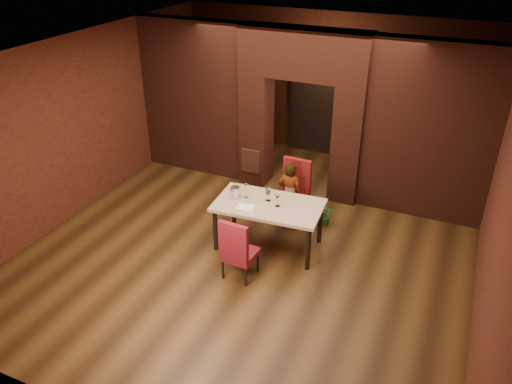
# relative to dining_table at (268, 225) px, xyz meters

# --- Properties ---
(floor) EXTENTS (8.00, 8.00, 0.00)m
(floor) POSITION_rel_dining_table_xyz_m (-0.22, 0.17, -0.41)
(floor) COLOR #492C12
(floor) RESTS_ON ground
(ceiling) EXTENTS (7.00, 8.00, 0.04)m
(ceiling) POSITION_rel_dining_table_xyz_m (-0.22, 0.17, 2.79)
(ceiling) COLOR silver
(ceiling) RESTS_ON ground
(wall_back) EXTENTS (7.00, 0.04, 3.20)m
(wall_back) POSITION_rel_dining_table_xyz_m (-0.22, 4.17, 1.19)
(wall_back) COLOR maroon
(wall_back) RESTS_ON ground
(wall_front) EXTENTS (7.00, 0.04, 3.20)m
(wall_front) POSITION_rel_dining_table_xyz_m (-0.22, -3.83, 1.19)
(wall_front) COLOR maroon
(wall_front) RESTS_ON ground
(wall_left) EXTENTS (0.04, 8.00, 3.20)m
(wall_left) POSITION_rel_dining_table_xyz_m (-3.72, 0.17, 1.19)
(wall_left) COLOR maroon
(wall_left) RESTS_ON ground
(wall_right) EXTENTS (0.04, 8.00, 3.20)m
(wall_right) POSITION_rel_dining_table_xyz_m (3.28, 0.17, 1.19)
(wall_right) COLOR maroon
(wall_right) RESTS_ON ground
(pillar_left) EXTENTS (0.55, 0.55, 2.30)m
(pillar_left) POSITION_rel_dining_table_xyz_m (-1.17, 2.17, 0.74)
(pillar_left) COLOR maroon
(pillar_left) RESTS_ON ground
(pillar_right) EXTENTS (0.55, 0.55, 2.30)m
(pillar_right) POSITION_rel_dining_table_xyz_m (0.73, 2.17, 0.74)
(pillar_right) COLOR maroon
(pillar_right) RESTS_ON ground
(lintel) EXTENTS (2.45, 0.55, 0.90)m
(lintel) POSITION_rel_dining_table_xyz_m (-0.22, 2.17, 2.34)
(lintel) COLOR maroon
(lintel) RESTS_ON ground
(wing_wall_left) EXTENTS (2.28, 0.35, 3.20)m
(wing_wall_left) POSITION_rel_dining_table_xyz_m (-2.59, 2.17, 1.19)
(wing_wall_left) COLOR maroon
(wing_wall_left) RESTS_ON ground
(wing_wall_right) EXTENTS (2.28, 0.35, 3.20)m
(wing_wall_right) POSITION_rel_dining_table_xyz_m (2.14, 2.17, 1.19)
(wing_wall_right) COLOR maroon
(wing_wall_right) RESTS_ON ground
(vent_panel) EXTENTS (0.40, 0.03, 0.50)m
(vent_panel) POSITION_rel_dining_table_xyz_m (-1.17, 1.87, 0.14)
(vent_panel) COLOR #9F4B2E
(vent_panel) RESTS_ON ground
(rear_door) EXTENTS (0.90, 0.08, 2.10)m
(rear_door) POSITION_rel_dining_table_xyz_m (-0.62, 4.11, 0.64)
(rear_door) COLOR black
(rear_door) RESTS_ON ground
(rear_door_frame) EXTENTS (1.02, 0.04, 2.22)m
(rear_door_frame) POSITION_rel_dining_table_xyz_m (-0.62, 4.07, 0.64)
(rear_door_frame) COLOR black
(rear_door_frame) RESTS_ON ground
(dining_table) EXTENTS (1.81, 1.11, 0.82)m
(dining_table) POSITION_rel_dining_table_xyz_m (0.00, 0.00, 0.00)
(dining_table) COLOR tan
(dining_table) RESTS_ON ground
(chair_far) EXTENTS (0.55, 0.55, 1.16)m
(chair_far) POSITION_rel_dining_table_xyz_m (0.08, 0.90, 0.17)
(chair_far) COLOR maroon
(chair_far) RESTS_ON ground
(chair_near) EXTENTS (0.50, 0.50, 1.04)m
(chair_near) POSITION_rel_dining_table_xyz_m (-0.09, -0.91, 0.11)
(chair_near) COLOR maroon
(chair_near) RESTS_ON ground
(person_seated) EXTENTS (0.45, 0.30, 1.20)m
(person_seated) POSITION_rel_dining_table_xyz_m (0.06, 0.82, 0.19)
(person_seated) COLOR silver
(person_seated) RESTS_ON ground
(wine_glass_a) EXTENTS (0.08, 0.08, 0.20)m
(wine_glass_a) POSITION_rel_dining_table_xyz_m (-0.06, 0.09, 0.51)
(wine_glass_a) COLOR white
(wine_glass_a) RESTS_ON dining_table
(wine_glass_b) EXTENTS (0.09, 0.09, 0.22)m
(wine_glass_b) POSITION_rel_dining_table_xyz_m (-0.04, 0.10, 0.52)
(wine_glass_b) COLOR white
(wine_glass_b) RESTS_ON dining_table
(wine_glass_c) EXTENTS (0.09, 0.09, 0.22)m
(wine_glass_c) POSITION_rel_dining_table_xyz_m (0.16, -0.01, 0.52)
(wine_glass_c) COLOR white
(wine_glass_c) RESTS_ON dining_table
(tasting_sheet) EXTENTS (0.29, 0.23, 0.00)m
(tasting_sheet) POSITION_rel_dining_table_xyz_m (-0.30, -0.25, 0.41)
(tasting_sheet) COLOR white
(tasting_sheet) RESTS_ON dining_table
(wine_bucket) EXTENTS (0.16, 0.16, 0.19)m
(wine_bucket) POSITION_rel_dining_table_xyz_m (-0.59, -0.03, 0.51)
(wine_bucket) COLOR silver
(wine_bucket) RESTS_ON dining_table
(water_bottle) EXTENTS (0.06, 0.06, 0.27)m
(water_bottle) POSITION_rel_dining_table_xyz_m (-0.42, 0.05, 0.54)
(water_bottle) COLOR white
(water_bottle) RESTS_ON dining_table
(potted_plant) EXTENTS (0.43, 0.39, 0.41)m
(potted_plant) POSITION_rel_dining_table_xyz_m (0.67, 1.05, -0.21)
(potted_plant) COLOR #2E5F1E
(potted_plant) RESTS_ON ground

